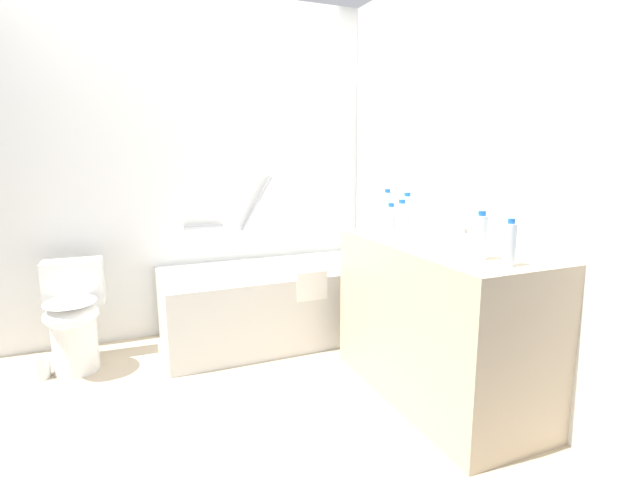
{
  "coord_description": "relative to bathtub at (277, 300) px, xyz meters",
  "views": [
    {
      "loc": [
        -0.48,
        -2.42,
        1.39
      ],
      "look_at": [
        0.66,
        0.21,
        0.85
      ],
      "focal_mm": 26.88,
      "sensor_mm": 36.0,
      "label": 1
    }
  ],
  "objects": [
    {
      "name": "ground_plane",
      "position": [
        -0.58,
        -0.85,
        -0.29
      ],
      "size": [
        3.86,
        3.86,
        0.0
      ],
      "primitive_type": "plane",
      "color": "#C1AD8E"
    },
    {
      "name": "wall_back_tiled",
      "position": [
        -0.58,
        0.44,
        0.96
      ],
      "size": [
        3.26,
        0.1,
        2.5
      ],
      "primitive_type": "cube",
      "color": "silver",
      "rests_on": "ground_plane"
    },
    {
      "name": "wall_right_mirror",
      "position": [
        0.9,
        -0.85,
        0.96
      ],
      "size": [
        0.1,
        2.87,
        2.5
      ],
      "primitive_type": "cube",
      "color": "silver",
      "rests_on": "ground_plane"
    },
    {
      "name": "bathtub",
      "position": [
        0.0,
        0.0,
        0.0
      ],
      "size": [
        1.64,
        0.79,
        1.18
      ],
      "color": "silver",
      "rests_on": "ground_plane"
    },
    {
      "name": "toilet",
      "position": [
        -1.35,
        0.0,
        0.06
      ],
      "size": [
        0.36,
        0.51,
        0.69
      ],
      "rotation": [
        0.0,
        0.0,
        -1.62
      ],
      "color": "white",
      "rests_on": "ground_plane"
    },
    {
      "name": "vanity_counter",
      "position": [
        0.56,
        -1.19,
        0.15
      ],
      "size": [
        0.59,
        1.29,
        0.89
      ],
      "primitive_type": "cube",
      "color": "tan",
      "rests_on": "ground_plane"
    },
    {
      "name": "sink_basin",
      "position": [
        0.53,
        -1.2,
        0.63
      ],
      "size": [
        0.29,
        0.29,
        0.06
      ],
      "primitive_type": "cylinder",
      "color": "white",
      "rests_on": "vanity_counter"
    },
    {
      "name": "sink_faucet",
      "position": [
        0.7,
        -1.2,
        0.63
      ],
      "size": [
        0.13,
        0.15,
        0.08
      ],
      "color": "silver",
      "rests_on": "vanity_counter"
    },
    {
      "name": "water_bottle_0",
      "position": [
        0.49,
        -1.56,
        0.7
      ],
      "size": [
        0.06,
        0.06,
        0.23
      ],
      "color": "silver",
      "rests_on": "vanity_counter"
    },
    {
      "name": "water_bottle_1",
      "position": [
        0.52,
        -1.71,
        0.7
      ],
      "size": [
        0.06,
        0.06,
        0.21
      ],
      "color": "silver",
      "rests_on": "vanity_counter"
    },
    {
      "name": "water_bottle_2",
      "position": [
        0.52,
        -0.68,
        0.72
      ],
      "size": [
        0.06,
        0.06,
        0.26
      ],
      "color": "silver",
      "rests_on": "vanity_counter"
    },
    {
      "name": "water_bottle_3",
      "position": [
        0.48,
        -0.79,
        0.68
      ],
      "size": [
        0.06,
        0.06,
        0.18
      ],
      "color": "silver",
      "rests_on": "vanity_counter"
    },
    {
      "name": "water_bottle_4",
      "position": [
        0.49,
        -0.89,
        0.7
      ],
      "size": [
        0.07,
        0.07,
        0.22
      ],
      "color": "silver",
      "rests_on": "vanity_counter"
    },
    {
      "name": "water_bottle_5",
      "position": [
        0.57,
        -0.83,
        0.71
      ],
      "size": [
        0.07,
        0.07,
        0.25
      ],
      "color": "silver",
      "rests_on": "vanity_counter"
    },
    {
      "name": "drinking_glass_0",
      "position": [
        0.49,
        -1.01,
        0.64
      ],
      "size": [
        0.08,
        0.08,
        0.09
      ],
      "primitive_type": "cylinder",
      "color": "white",
      "rests_on": "vanity_counter"
    },
    {
      "name": "drinking_glass_1",
      "position": [
        0.5,
        -1.45,
        0.64
      ],
      "size": [
        0.07,
        0.07,
        0.09
      ],
      "primitive_type": "cylinder",
      "color": "white",
      "rests_on": "vanity_counter"
    },
    {
      "name": "toilet_paper_roll",
      "position": [
        -1.55,
        -0.06,
        -0.22
      ],
      "size": [
        0.11,
        0.11,
        0.14
      ],
      "primitive_type": "cylinder",
      "color": "white",
      "rests_on": "ground_plane"
    }
  ]
}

